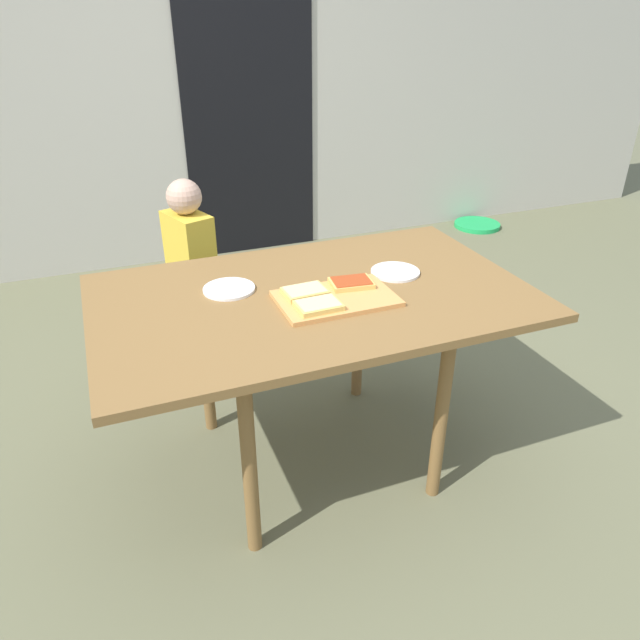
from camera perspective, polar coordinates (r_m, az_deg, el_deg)
The scene contains 12 objects.
ground_plane at distance 2.46m, azimuth -0.59°, elevation -13.03°, with size 16.00×16.00×0.00m, color #666649.
house_wall_back at distance 4.21m, azimuth -13.64°, elevation 23.91°, with size 8.00×0.20×2.71m, color #BCB7A8.
house_door at distance 4.24m, azimuth -6.86°, elevation 19.59°, with size 0.90×0.02×2.00m, color black.
dining_table at distance 2.08m, azimuth -0.68°, elevation 0.99°, with size 1.50×0.92×0.74m.
cutting_board at distance 2.00m, azimuth 1.56°, elevation 2.09°, with size 0.39×0.25×0.02m, color #D8924E.
pizza_slice_near_left at distance 1.91m, azimuth -0.15°, elevation 1.43°, with size 0.15×0.11×0.02m.
pizza_slice_far_left at distance 2.01m, azimuth -1.45°, elevation 2.76°, with size 0.15×0.11×0.02m.
pizza_slice_far_right at distance 2.07m, azimuth 3.04°, elevation 3.60°, with size 0.16×0.12×0.02m.
plate_white_left at distance 2.10m, azimuth -8.76°, elevation 2.98°, with size 0.18×0.18×0.01m, color white.
plate_white_right at distance 2.23m, azimuth 7.26°, elevation 4.62°, with size 0.18×0.18×0.01m, color white.
child_left at distance 2.79m, azimuth -12.23°, elevation 4.78°, with size 0.21×0.27×0.96m.
garden_hose_coil at distance 5.08m, azimuth 14.90°, elevation 8.85°, with size 0.37×0.37×0.03m, color green.
Camera 1 is at (-0.65, -1.73, 1.63)m, focal length 33.21 mm.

